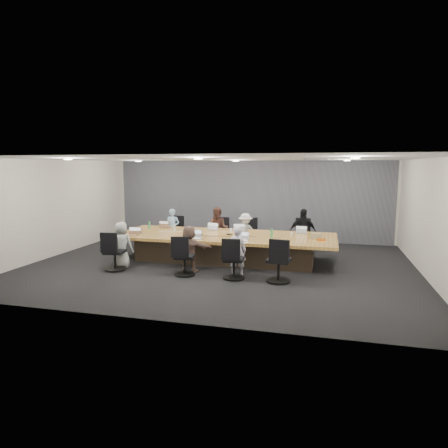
% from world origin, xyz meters
% --- Properties ---
extents(floor, '(10.00, 8.00, 0.00)m').
position_xyz_m(floor, '(0.00, 0.00, 0.00)').
color(floor, black).
rests_on(floor, ground).
extents(ceiling, '(10.00, 8.00, 0.00)m').
position_xyz_m(ceiling, '(0.00, 0.00, 2.80)').
color(ceiling, white).
rests_on(ceiling, wall_back).
extents(wall_back, '(10.00, 0.00, 2.80)m').
position_xyz_m(wall_back, '(0.00, 4.00, 1.40)').
color(wall_back, beige).
rests_on(wall_back, ground).
extents(wall_front, '(10.00, 0.00, 2.80)m').
position_xyz_m(wall_front, '(0.00, -4.00, 1.40)').
color(wall_front, beige).
rests_on(wall_front, ground).
extents(wall_left, '(0.00, 8.00, 2.80)m').
position_xyz_m(wall_left, '(-5.00, 0.00, 1.40)').
color(wall_left, beige).
rests_on(wall_left, ground).
extents(wall_right, '(0.00, 8.00, 2.80)m').
position_xyz_m(wall_right, '(5.00, 0.00, 1.40)').
color(wall_right, beige).
rests_on(wall_right, ground).
extents(curtain, '(9.80, 0.04, 2.80)m').
position_xyz_m(curtain, '(0.00, 3.92, 1.40)').
color(curtain, slate).
rests_on(curtain, ground).
extents(conference_table, '(6.00, 2.20, 0.74)m').
position_xyz_m(conference_table, '(0.00, 0.50, 0.40)').
color(conference_table, '#403225').
rests_on(conference_table, ground).
extents(chair_0, '(0.55, 0.55, 0.75)m').
position_xyz_m(chair_0, '(-2.09, 2.20, 0.38)').
color(chair_0, black).
rests_on(chair_0, ground).
extents(chair_1, '(0.52, 0.52, 0.75)m').
position_xyz_m(chair_1, '(-0.56, 2.20, 0.38)').
color(chair_1, black).
rests_on(chair_1, ground).
extents(chair_2, '(0.66, 0.66, 0.78)m').
position_xyz_m(chair_2, '(0.30, 2.20, 0.39)').
color(chair_2, black).
rests_on(chair_2, ground).
extents(chair_3, '(0.63, 0.63, 0.84)m').
position_xyz_m(chair_3, '(2.03, 2.20, 0.42)').
color(chair_3, black).
rests_on(chair_3, ground).
extents(chair_4, '(0.60, 0.60, 0.80)m').
position_xyz_m(chair_4, '(-2.42, -1.20, 0.40)').
color(chair_4, black).
rests_on(chair_4, ground).
extents(chair_5, '(0.59, 0.59, 0.77)m').
position_xyz_m(chair_5, '(-0.56, -1.20, 0.39)').
color(chair_5, black).
rests_on(chair_5, ground).
extents(chair_6, '(0.56, 0.56, 0.78)m').
position_xyz_m(chair_6, '(0.65, -1.20, 0.39)').
color(chair_6, black).
rests_on(chair_6, ground).
extents(chair_7, '(0.65, 0.65, 0.84)m').
position_xyz_m(chair_7, '(1.69, -1.20, 0.42)').
color(chair_7, black).
rests_on(chair_7, ground).
extents(person_0, '(0.47, 0.32, 1.26)m').
position_xyz_m(person_0, '(-2.09, 1.85, 0.63)').
color(person_0, '#89B7D1').
rests_on(person_0, ground).
extents(laptop_0, '(0.33, 0.24, 0.02)m').
position_xyz_m(laptop_0, '(-2.09, 1.30, 0.75)').
color(laptop_0, '#8C6647').
rests_on(laptop_0, conference_table).
extents(person_1, '(0.67, 0.53, 1.35)m').
position_xyz_m(person_1, '(-0.56, 1.85, 0.67)').
color(person_1, '#4D2E26').
rests_on(person_1, ground).
extents(laptop_1, '(0.37, 0.29, 0.02)m').
position_xyz_m(laptop_1, '(-0.56, 1.30, 0.75)').
color(laptop_1, '#B2B2B7').
rests_on(laptop_1, conference_table).
extents(person_2, '(0.85, 0.61, 1.18)m').
position_xyz_m(person_2, '(0.30, 1.85, 0.59)').
color(person_2, '#BDBDBD').
rests_on(person_2, ground).
extents(laptop_2, '(0.38, 0.31, 0.02)m').
position_xyz_m(laptop_2, '(0.30, 1.30, 0.75)').
color(laptop_2, '#B2B2B7').
rests_on(laptop_2, conference_table).
extents(person_3, '(0.86, 0.52, 1.38)m').
position_xyz_m(person_3, '(2.03, 1.85, 0.69)').
color(person_3, black).
rests_on(person_3, ground).
extents(laptop_3, '(0.31, 0.22, 0.02)m').
position_xyz_m(laptop_3, '(2.03, 1.30, 0.75)').
color(laptop_3, '#B2B2B7').
rests_on(laptop_3, conference_table).
extents(person_4, '(0.62, 0.44, 1.20)m').
position_xyz_m(person_4, '(-2.42, -0.85, 0.60)').
color(person_4, '#A4A6A4').
rests_on(person_4, ground).
extents(laptop_4, '(0.39, 0.31, 0.02)m').
position_xyz_m(laptop_4, '(-2.42, -0.30, 0.75)').
color(laptop_4, '#8C6647').
rests_on(laptop_4, conference_table).
extents(person_5, '(1.10, 0.38, 1.17)m').
position_xyz_m(person_5, '(-0.56, -0.85, 0.59)').
color(person_5, brown).
rests_on(person_5, ground).
extents(laptop_5, '(0.35, 0.28, 0.02)m').
position_xyz_m(laptop_5, '(-0.56, -0.30, 0.75)').
color(laptop_5, '#B2B2B7').
rests_on(laptop_5, conference_table).
extents(person_6, '(0.48, 0.35, 1.19)m').
position_xyz_m(person_6, '(0.65, -0.85, 0.60)').
color(person_6, silver).
rests_on(person_6, ground).
extents(laptop_6, '(0.31, 0.22, 0.02)m').
position_xyz_m(laptop_6, '(0.65, -0.30, 0.75)').
color(laptop_6, '#B2B2B7').
rests_on(laptop_6, conference_table).
extents(bottle_green_left, '(0.07, 0.07, 0.23)m').
position_xyz_m(bottle_green_left, '(-2.45, 0.89, 0.86)').
color(bottle_green_left, '#3E9E54').
rests_on(bottle_green_left, conference_table).
extents(bottle_green_right, '(0.09, 0.09, 0.24)m').
position_xyz_m(bottle_green_right, '(1.32, 0.32, 0.86)').
color(bottle_green_right, '#3E9E54').
rests_on(bottle_green_right, conference_table).
extents(bottle_clear, '(0.08, 0.08, 0.20)m').
position_xyz_m(bottle_clear, '(-1.58, 0.75, 0.84)').
color(bottle_clear, silver).
rests_on(bottle_clear, conference_table).
extents(cup_white_far, '(0.08, 0.08, 0.09)m').
position_xyz_m(cup_white_far, '(0.03, 1.01, 0.79)').
color(cup_white_far, white).
rests_on(cup_white_far, conference_table).
extents(cup_white_near, '(0.08, 0.08, 0.09)m').
position_xyz_m(cup_white_near, '(1.80, 0.85, 0.78)').
color(cup_white_near, white).
rests_on(cup_white_near, conference_table).
extents(mug_brown, '(0.10, 0.10, 0.10)m').
position_xyz_m(mug_brown, '(-2.62, 0.38, 0.79)').
color(mug_brown, brown).
rests_on(mug_brown, conference_table).
extents(mic_left, '(0.19, 0.15, 0.03)m').
position_xyz_m(mic_left, '(-0.67, 0.25, 0.76)').
color(mic_left, black).
rests_on(mic_left, conference_table).
extents(mic_right, '(0.16, 0.13, 0.03)m').
position_xyz_m(mic_right, '(0.12, 0.51, 0.75)').
color(mic_right, black).
rests_on(mic_right, conference_table).
extents(stapler, '(0.18, 0.08, 0.07)m').
position_xyz_m(stapler, '(0.46, 0.16, 0.77)').
color(stapler, black).
rests_on(stapler, conference_table).
extents(canvas_bag, '(0.27, 0.18, 0.14)m').
position_xyz_m(canvas_bag, '(2.44, 0.55, 0.81)').
color(canvas_bag, '#9C906B').
rests_on(canvas_bag, conference_table).
extents(snack_packet, '(0.22, 0.18, 0.04)m').
position_xyz_m(snack_packet, '(2.59, 0.25, 0.76)').
color(snack_packet, '#CF5408').
rests_on(snack_packet, conference_table).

